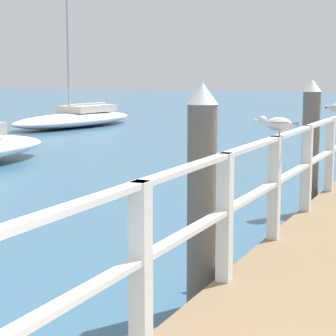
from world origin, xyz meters
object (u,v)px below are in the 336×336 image
seagull_foreground (278,123)px  boat_4 (76,118)px  dock_piling_near (202,198)px  dock_piling_far (310,146)px

seagull_foreground → boat_4: 21.09m
seagull_foreground → boat_4: size_ratio=0.05×
dock_piling_near → dock_piling_far: same height
dock_piling_far → seagull_foreground: (0.37, -3.40, 0.63)m
dock_piling_near → seagull_foreground: bearing=73.8°
seagull_foreground → boat_4: (-13.34, 16.28, -1.35)m
dock_piling_near → dock_piling_far: size_ratio=1.00×
dock_piling_near → seagull_foreground: size_ratio=4.77×
seagull_foreground → boat_4: boat_4 is taller
dock_piling_near → boat_4: 21.84m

